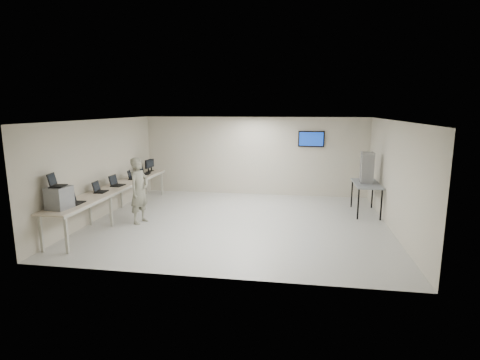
% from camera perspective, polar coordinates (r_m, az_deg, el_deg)
% --- Properties ---
extents(room, '(8.01, 7.01, 2.81)m').
position_cam_1_polar(room, '(10.16, 0.06, 1.29)').
color(room, beige).
rests_on(room, ground).
extents(workbench, '(0.76, 6.00, 0.90)m').
position_cam_1_polar(workbench, '(11.35, -18.36, -1.25)').
color(workbench, beige).
rests_on(workbench, ground).
extents(equipment_box, '(0.47, 0.52, 0.50)m').
position_cam_1_polar(equipment_box, '(9.24, -25.83, -2.44)').
color(equipment_box, slate).
rests_on(equipment_box, workbench).
extents(laptop_on_box, '(0.38, 0.42, 0.30)m').
position_cam_1_polar(laptop_on_box, '(9.21, -26.30, -0.44)').
color(laptop_on_box, black).
rests_on(laptop_on_box, equipment_box).
extents(laptop_0, '(0.32, 0.39, 0.30)m').
position_cam_1_polar(laptop_0, '(9.64, -24.01, -2.83)').
color(laptop_0, black).
rests_on(laptop_0, workbench).
extents(laptop_1, '(0.32, 0.38, 0.29)m').
position_cam_1_polar(laptop_1, '(10.68, -20.68, -1.34)').
color(laptop_1, black).
rests_on(laptop_1, workbench).
extents(laptop_2, '(0.35, 0.42, 0.31)m').
position_cam_1_polar(laptop_2, '(11.38, -18.37, -0.44)').
color(laptop_2, black).
rests_on(laptop_2, workbench).
extents(laptop_3, '(0.36, 0.40, 0.27)m').
position_cam_1_polar(laptop_3, '(12.31, -16.17, 0.48)').
color(laptop_3, black).
rests_on(laptop_3, workbench).
extents(laptop_4, '(0.37, 0.43, 0.30)m').
position_cam_1_polar(laptop_4, '(13.10, -14.46, 1.20)').
color(laptop_4, black).
rests_on(laptop_4, workbench).
extents(monitor_near, '(0.20, 0.45, 0.44)m').
position_cam_1_polar(monitor_near, '(13.45, -13.80, 2.30)').
color(monitor_near, black).
rests_on(monitor_near, workbench).
extents(monitor_far, '(0.19, 0.42, 0.41)m').
position_cam_1_polar(monitor_far, '(13.69, -13.39, 2.39)').
color(monitor_far, black).
rests_on(monitor_far, workbench).
extents(soldier, '(0.58, 0.75, 1.81)m').
position_cam_1_polar(soldier, '(10.53, -15.09, -1.57)').
color(soldier, '#565951').
rests_on(soldier, ground).
extents(side_table, '(0.72, 1.55, 0.93)m').
position_cam_1_polar(side_table, '(11.70, 18.72, -0.78)').
color(side_table, gray).
rests_on(side_table, ground).
extents(storage_bins, '(0.35, 0.39, 0.92)m').
position_cam_1_polar(storage_bins, '(11.60, 18.78, 1.79)').
color(storage_bins, gray).
rests_on(storage_bins, side_table).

